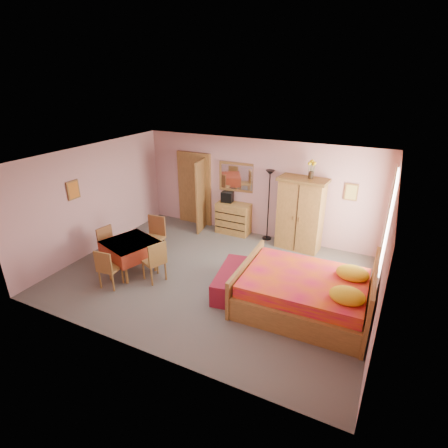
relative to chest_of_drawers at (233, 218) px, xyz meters
The scene contains 23 objects.
floor 2.39m from the chest_of_drawers, 75.80° to the right, with size 6.50×6.50×0.00m, color #69635C.
ceiling 3.19m from the chest_of_drawers, 75.80° to the right, with size 6.50×6.50×0.00m, color brown.
wall_back 1.07m from the chest_of_drawers, 21.43° to the left, with size 6.50×0.10×2.60m, color #CF9697.
wall_front 4.89m from the chest_of_drawers, 83.13° to the right, with size 6.50×0.10×2.60m, color #CF9697.
wall_left 3.62m from the chest_of_drawers, 139.63° to the right, with size 0.10×5.00×2.60m, color #CF9697.
wall_right 4.53m from the chest_of_drawers, 30.73° to the right, with size 0.10×5.00×2.60m, color #CF9697.
doorway 1.46m from the chest_of_drawers, behind, with size 1.06×0.12×2.15m, color #9E6B35.
window 4.06m from the chest_of_drawers, 15.84° to the right, with size 0.08×1.40×1.95m, color white.
picture_left 4.11m from the chest_of_drawers, 132.62° to the right, with size 0.04×0.32×0.42m, color orange.
picture_back 3.14m from the chest_of_drawers, ahead, with size 0.30×0.04×0.40m, color #D8BF59.
chest_of_drawers is the anchor object (origin of this frame).
wall_mirror 1.14m from the chest_of_drawers, 90.00° to the left, with size 1.01×0.05×0.80m, color white.
stereo 0.61m from the chest_of_drawers, 167.89° to the left, with size 0.30×0.22×0.28m, color black.
floor_lamp 1.10m from the chest_of_drawers, ahead, with size 0.24×0.24×1.89m, color black.
wardrobe 1.92m from the chest_of_drawers, ahead, with size 1.17×0.60×1.83m, color #AA7A39.
sunflower_vase 2.58m from the chest_of_drawers, ahead, with size 0.18×0.18×0.44m, color yellow.
bed 3.64m from the chest_of_drawers, 44.35° to the right, with size 2.39×1.88×1.11m, color #D21444.
bench 2.84m from the chest_of_drawers, 66.10° to the right, with size 0.50×1.36×0.45m, color maroon.
dining_table 3.10m from the chest_of_drawers, 112.32° to the right, with size 1.00×1.00×0.73m, color maroon.
chair_south 3.72m from the chest_of_drawers, 108.28° to the right, with size 0.39×0.39×0.87m, color #A37437.
chair_north 2.40m from the chest_of_drawers, 118.11° to the right, with size 0.45×0.45×1.00m, color olive.
chair_west 3.34m from the chest_of_drawers, 122.55° to the right, with size 0.40×0.40×0.89m, color #AE713A.
chair_east 2.99m from the chest_of_drawers, 99.75° to the right, with size 0.42×0.42×0.92m, color olive.
Camera 1 is at (3.10, -5.83, 4.07)m, focal length 28.00 mm.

